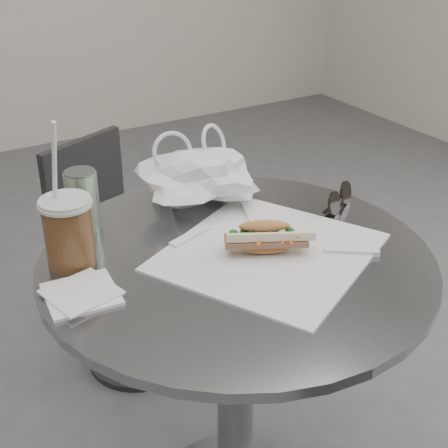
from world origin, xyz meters
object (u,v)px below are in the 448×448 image
cafe_table (236,365)px  sunglasses (339,200)px  chair_far (125,270)px  banh_mi (265,238)px  drink_can (83,200)px  iced_coffee (68,230)px

cafe_table → sunglasses: (0.30, 0.06, 0.29)m
chair_far → banh_mi: size_ratio=3.50×
sunglasses → drink_can: 0.55m
banh_mi → drink_can: size_ratio=1.62×
banh_mi → drink_can: drink_can is taller
chair_far → sunglasses: 0.82m
banh_mi → drink_can: (-0.26, 0.28, 0.03)m
iced_coffee → banh_mi: bearing=-25.4°
cafe_table → banh_mi: banh_mi is taller
drink_can → banh_mi: bearing=-46.7°
chair_far → drink_can: (-0.24, -0.44, 0.48)m
chair_far → sunglasses: (0.28, -0.63, 0.44)m
sunglasses → drink_can: drink_can is taller
banh_mi → cafe_table: bearing=-178.6°
sunglasses → drink_can: (-0.51, 0.19, 0.04)m
cafe_table → iced_coffee: (-0.28, 0.13, 0.34)m
banh_mi → sunglasses: banh_mi is taller
banh_mi → iced_coffee: size_ratio=0.72×
banh_mi → sunglasses: size_ratio=1.83×
chair_far → banh_mi: bearing=67.9°
cafe_table → drink_can: (-0.21, 0.25, 0.34)m
cafe_table → iced_coffee: bearing=154.7°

